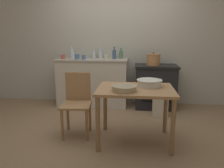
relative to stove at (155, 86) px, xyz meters
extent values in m
plane|color=#896B4C|center=(-0.77, -1.28, -0.42)|extent=(14.00, 14.00, 0.00)
cube|color=#B2AD9E|center=(-0.77, 0.31, 0.85)|extent=(8.00, 0.07, 2.55)
cube|color=beige|center=(-1.25, 0.01, 0.03)|extent=(1.37, 0.51, 0.91)
cube|color=#A9A08F|center=(-1.25, 0.01, 0.50)|extent=(1.40, 0.54, 0.03)
cube|color=black|center=(0.00, 0.00, -0.02)|extent=(0.76, 0.54, 0.80)
cube|color=black|center=(0.00, 0.00, 0.40)|extent=(0.80, 0.58, 0.04)
cube|color=black|center=(0.00, -0.27, -0.07)|extent=(0.53, 0.01, 0.34)
cube|color=#997047|center=(-0.39, -1.49, 0.29)|extent=(0.97, 0.73, 0.03)
cylinder|color=olive|center=(-0.83, -1.81, -0.07)|extent=(0.06, 0.06, 0.70)
cylinder|color=olive|center=(0.05, -1.81, -0.07)|extent=(0.06, 0.06, 0.70)
cylinder|color=olive|center=(-0.83, -1.17, -0.07)|extent=(0.06, 0.06, 0.70)
cylinder|color=olive|center=(0.05, -1.17, -0.07)|extent=(0.06, 0.06, 0.70)
cube|color=#997047|center=(-1.20, -1.40, 0.03)|extent=(0.43, 0.43, 0.03)
cube|color=#997047|center=(-1.22, -1.21, 0.25)|extent=(0.36, 0.06, 0.41)
cylinder|color=#997047|center=(-1.36, -1.57, -0.20)|extent=(0.04, 0.04, 0.43)
cylinder|color=#997047|center=(-1.03, -1.55, -0.20)|extent=(0.04, 0.04, 0.43)
cylinder|color=#997047|center=(-1.38, -1.24, -0.20)|extent=(0.04, 0.04, 0.43)
cylinder|color=#997047|center=(-1.05, -1.22, -0.20)|extent=(0.04, 0.04, 0.43)
cube|color=beige|center=(0.05, -0.48, -0.25)|extent=(0.26, 0.18, 0.34)
cylinder|color=#B77A47|center=(-0.06, -0.01, 0.51)|extent=(0.25, 0.25, 0.19)
cylinder|color=#B77A47|center=(-0.06, -0.01, 0.62)|extent=(0.26, 0.26, 0.02)
sphere|color=black|center=(-0.06, -0.01, 0.64)|extent=(0.02, 0.02, 0.02)
cylinder|color=tan|center=(-0.53, -1.65, 0.34)|extent=(0.29, 0.29, 0.07)
cylinder|color=tan|center=(-0.53, -1.65, 0.37)|extent=(0.31, 0.31, 0.01)
cylinder|color=silver|center=(-0.21, -1.37, 0.36)|extent=(0.31, 0.31, 0.09)
cylinder|color=beige|center=(-0.21, -1.37, 0.39)|extent=(0.33, 0.33, 0.01)
cylinder|color=#3D5675|center=(-0.82, 0.06, 0.61)|extent=(0.07, 0.07, 0.17)
cylinder|color=#3D5675|center=(-0.82, 0.06, 0.73)|extent=(0.03, 0.03, 0.07)
cylinder|color=silver|center=(-1.68, 0.09, 0.61)|extent=(0.08, 0.08, 0.18)
cylinder|color=silver|center=(-1.68, 0.09, 0.73)|extent=(0.03, 0.03, 0.07)
cylinder|color=#517F5B|center=(-0.69, 0.16, 0.59)|extent=(0.07, 0.07, 0.15)
cylinder|color=#517F5B|center=(-0.69, 0.16, 0.70)|extent=(0.03, 0.03, 0.06)
cylinder|color=silver|center=(-1.24, 0.17, 0.59)|extent=(0.06, 0.06, 0.13)
cylinder|color=silver|center=(-1.24, 0.17, 0.68)|extent=(0.02, 0.02, 0.05)
cylinder|color=silver|center=(-1.11, 0.19, 0.59)|extent=(0.08, 0.08, 0.15)
cylinder|color=silver|center=(-1.11, 0.19, 0.70)|extent=(0.03, 0.03, 0.06)
cylinder|color=#4C6B99|center=(-1.53, -0.05, 0.57)|extent=(0.09, 0.09, 0.10)
cylinder|color=#4C6B99|center=(-1.39, -0.10, 0.56)|extent=(0.08, 0.08, 0.09)
cylinder|color=#B74C42|center=(-1.81, -0.06, 0.56)|extent=(0.08, 0.08, 0.08)
cylinder|color=beige|center=(-0.96, -0.06, 0.57)|extent=(0.08, 0.08, 0.09)
camera|label=1|loc=(-0.40, -4.21, 0.97)|focal=35.00mm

